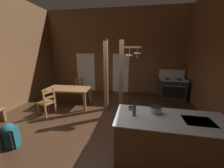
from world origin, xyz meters
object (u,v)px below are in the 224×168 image
ladderback_chair_near_window (47,102)px  bottle_tall_on_counter (134,110)px  kitchen_island (169,138)px  stockpot_on_counter (155,109)px  dining_table (68,90)px  stove_range (172,89)px  backpack (9,135)px  ladderback_chair_by_post (82,89)px  mixing_bowl_on_counter (132,108)px

ladderback_chair_near_window → bottle_tall_on_counter: bottle_tall_on_counter is taller
bottle_tall_on_counter → kitchen_island: bearing=0.6°
ladderback_chair_near_window → stockpot_on_counter: size_ratio=3.05×
dining_table → kitchen_island: bearing=-33.5°
stove_range → stockpot_on_counter: stove_range is taller
backpack → stockpot_on_counter: size_ratio=1.91×
ladderback_chair_by_post → bottle_tall_on_counter: bottle_tall_on_counter is taller
kitchen_island → stove_range: size_ratio=1.66×
kitchen_island → stove_range: stove_range is taller
stove_range → ladderback_chair_near_window: (-4.72, -2.34, -0.03)m
ladderback_chair_near_window → kitchen_island: bearing=-20.1°
kitchen_island → ladderback_chair_by_post: size_ratio=2.31×
kitchen_island → dining_table: kitchen_island is taller
stockpot_on_counter → bottle_tall_on_counter: bearing=-155.1°
ladderback_chair_by_post → stockpot_on_counter: size_ratio=3.05×
stove_range → backpack: stove_range is taller
kitchen_island → dining_table: bearing=146.5°
mixing_bowl_on_counter → dining_table: bearing=143.0°
backpack → kitchen_island: bearing=4.1°
stove_range → ladderback_chair_by_post: 4.23m
dining_table → ladderback_chair_near_window: bearing=-112.7°
dining_table → backpack: 2.47m
ladderback_chair_by_post → stockpot_on_counter: 4.11m
ladderback_chair_near_window → stockpot_on_counter: 3.59m
ladderback_chair_near_window → dining_table: bearing=67.3°
stove_range → mixing_bowl_on_counter: size_ratio=8.13×
backpack → stockpot_on_counter: stockpot_on_counter is taller
kitchen_island → mixing_bowl_on_counter: mixing_bowl_on_counter is taller
mixing_bowl_on_counter → stockpot_on_counter: bearing=-10.1°
stockpot_on_counter → bottle_tall_on_counter: bottle_tall_on_counter is taller
stove_range → ladderback_chair_by_post: size_ratio=1.39×
kitchen_island → stockpot_on_counter: bearing=145.5°
ladderback_chair_near_window → ladderback_chair_by_post: same height
stove_range → dining_table: (-4.37, -1.49, 0.17)m
kitchen_island → ladderback_chair_by_post: bearing=135.1°
backpack → bottle_tall_on_counter: bottle_tall_on_counter is taller
backpack → mixing_bowl_on_counter: (2.73, 0.53, 0.61)m
ladderback_chair_near_window → ladderback_chair_by_post: 1.86m
kitchen_island → dining_table: 3.96m
kitchen_island → ladderback_chair_near_window: 3.89m
kitchen_island → ladderback_chair_near_window: ladderback_chair_near_window is taller
stove_range → ladderback_chair_near_window: bearing=-153.6°
ladderback_chair_near_window → backpack: size_ratio=1.59×
ladderback_chair_near_window → stove_range: bearing=26.4°
dining_table → mixing_bowl_on_counter: (2.53, -1.90, 0.28)m
kitchen_island → bottle_tall_on_counter: bearing=-179.4°
mixing_bowl_on_counter → bottle_tall_on_counter: bottle_tall_on_counter is taller
dining_table → mixing_bowl_on_counter: 3.18m
backpack → mixing_bowl_on_counter: 2.85m
kitchen_island → ladderback_chair_by_post: (-3.12, 3.11, 0.00)m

